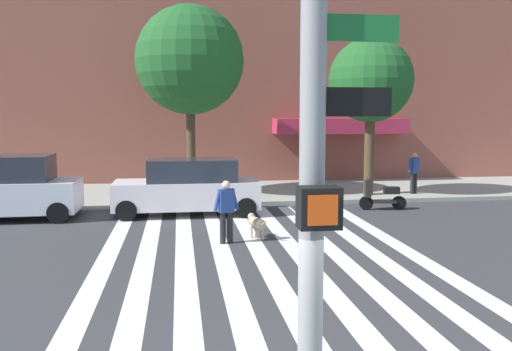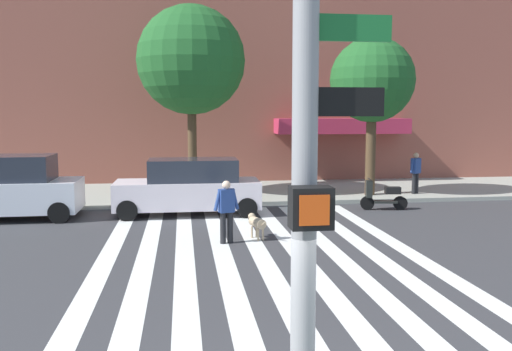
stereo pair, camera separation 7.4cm
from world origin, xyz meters
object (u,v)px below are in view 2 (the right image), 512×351
(street_tree_middle, at_px, (372,81))
(parked_car_near_curb, at_px, (5,189))
(dog_on_leash, at_px, (257,223))
(parked_scooter, at_px, (384,196))
(pedestrian_dog_walker, at_px, (226,208))
(traffic_light_pole, at_px, (308,91))
(parked_car_behind_first, at_px, (189,187))
(pedestrian_bystander, at_px, (416,171))
(street_tree_nearest, at_px, (191,61))

(street_tree_middle, bearing_deg, parked_car_near_curb, -169.34)
(street_tree_middle, xyz_separation_m, dog_on_leash, (-5.36, -6.17, -4.14))
(parked_scooter, xyz_separation_m, pedestrian_dog_walker, (-5.81, -4.07, 0.45))
(traffic_light_pole, xyz_separation_m, parked_car_behind_first, (-0.64, 14.23, -2.61))
(parked_scooter, xyz_separation_m, pedestrian_bystander, (2.28, 2.54, 0.60))
(street_tree_middle, bearing_deg, pedestrian_bystander, 1.32)
(traffic_light_pole, xyz_separation_m, street_tree_nearest, (-0.46, 17.57, 1.83))
(parked_car_near_curb, bearing_deg, street_tree_nearest, 29.21)
(parked_car_near_curb, relative_size, parked_car_behind_first, 0.99)
(traffic_light_pole, xyz_separation_m, parked_scooter, (6.07, 14.16, -3.04))
(pedestrian_bystander, bearing_deg, dog_on_leash, -139.45)
(dog_on_leash, bearing_deg, traffic_light_pole, -95.96)
(parked_scooter, bearing_deg, parked_car_behind_first, 179.40)
(traffic_light_pole, bearing_deg, parked_car_near_curb, 114.31)
(parked_car_behind_first, distance_m, parked_scooter, 6.72)
(traffic_light_pole, height_order, parked_scooter, traffic_light_pole)
(parked_car_near_curb, distance_m, parked_scooter, 12.51)
(parked_scooter, relative_size, street_tree_nearest, 0.22)
(parked_car_behind_first, height_order, street_tree_nearest, street_tree_nearest)
(street_tree_middle, bearing_deg, traffic_light_pole, -111.17)
(parked_car_behind_first, bearing_deg, dog_on_leash, -65.17)
(dog_on_leash, bearing_deg, parked_car_behind_first, 114.83)
(parked_car_near_curb, relative_size, parked_scooter, 2.88)
(street_tree_nearest, distance_m, street_tree_middle, 7.01)
(street_tree_nearest, xyz_separation_m, pedestrian_bystander, (8.81, -0.87, -4.27))
(traffic_light_pole, bearing_deg, dog_on_leash, 84.04)
(parked_scooter, xyz_separation_m, street_tree_nearest, (-6.53, 3.41, 4.87))
(street_tree_nearest, xyz_separation_m, street_tree_middle, (6.91, -0.91, -0.77))
(parked_scooter, relative_size, dog_on_leash, 1.68)
(parked_car_behind_first, relative_size, street_tree_middle, 0.78)
(parked_car_behind_first, distance_m, street_tree_middle, 8.34)
(parked_car_near_curb, xyz_separation_m, parked_scooter, (12.50, -0.07, -0.50))
(parked_car_behind_first, relative_size, pedestrian_bystander, 2.89)
(traffic_light_pole, height_order, parked_car_near_curb, traffic_light_pole)
(traffic_light_pole, relative_size, parked_car_near_curb, 1.24)
(street_tree_nearest, relative_size, pedestrian_dog_walker, 4.45)
(parked_scooter, bearing_deg, pedestrian_dog_walker, -145.04)
(parked_scooter, distance_m, dog_on_leash, 6.18)
(parked_scooter, height_order, dog_on_leash, parked_scooter)
(traffic_light_pole, xyz_separation_m, pedestrian_bystander, (8.35, 16.70, -2.44))
(traffic_light_pole, xyz_separation_m, street_tree_middle, (6.45, 16.65, 1.06))
(traffic_light_pole, distance_m, street_tree_nearest, 17.67)
(parked_scooter, bearing_deg, traffic_light_pole, -113.21)
(street_tree_middle, relative_size, pedestrian_dog_walker, 3.72)
(parked_car_near_curb, distance_m, dog_on_leash, 8.42)
(dog_on_leash, bearing_deg, pedestrian_bystander, 40.55)
(street_tree_middle, bearing_deg, parked_scooter, -98.65)
(traffic_light_pole, bearing_deg, pedestrian_dog_walker, 88.54)
(pedestrian_bystander, bearing_deg, traffic_light_pole, -116.58)
(pedestrian_dog_walker, bearing_deg, street_tree_nearest, 95.47)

